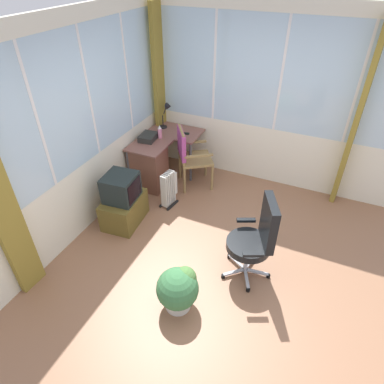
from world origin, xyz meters
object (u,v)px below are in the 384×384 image
Objects in this scene: desk at (151,164)px; paper_tray at (148,137)px; space_heater at (169,188)px; tv_on_stand at (123,202)px; tv_remote at (185,133)px; desk_lamp at (167,111)px; office_chair at (257,236)px; potted_plant at (178,288)px; spray_bottle at (160,132)px; wooden_armchair at (187,151)px.

desk is 3.87× the size of paper_tray.
tv_on_stand is at bearing 147.21° from space_heater.
desk_lamp is at bearing 57.37° from tv_remote.
office_chair is (-1.12, -2.00, 0.19)m from desk.
office_chair reaches higher than desk.
desk_lamp is at bearing 29.21° from potted_plant.
wooden_armchair is (-0.05, -0.50, -0.20)m from spray_bottle.
spray_bottle is 2.63m from potted_plant.
tv_remote is 0.20× the size of tv_on_stand.
desk is at bearing 113.86° from wooden_armchair.
potted_plant is (-2.13, -0.88, -0.34)m from wooden_armchair.
desk is 1.10× the size of office_chair.
office_chair is at bearing -131.83° from desk_lamp.
paper_tray is at bearing 10.86° from tv_on_stand.
desk is at bearing 172.87° from spray_bottle.
tv_on_stand is at bearing -173.49° from desk.
desk_lamp is 0.84m from wooden_armchair.
desk reaches higher than space_heater.
tv_on_stand is (-1.10, -0.21, -0.43)m from paper_tray.
spray_bottle reaches higher than potted_plant.
wooden_armchair is 1.77× the size of space_heater.
wooden_armchair is at bearing -3.27° from space_heater.
desk_lamp is at bearing 48.17° from office_chair.
tv_remote is 0.50× the size of paper_tray.
paper_tray is 0.58× the size of potted_plant.
paper_tray is (-0.56, 0.05, -0.22)m from desk_lamp.
office_chair is (-1.84, -2.05, -0.41)m from desk_lamp.
tv_on_stand is at bearing -174.58° from desk_lamp.
tv_on_stand is at bearing 160.25° from wooden_armchair.
potted_plant is at bearing -167.11° from tv_remote.
paper_tray is 2.47m from office_chair.
desk is 2.09× the size of space_heater.
spray_bottle is at bearing 3.36° from tv_on_stand.
desk is 2.86× the size of desk_lamp.
desk is 2.27× the size of potted_plant.
office_chair is at bearing -119.16° from desk.
tv_on_stand reaches higher than space_heater.
tv_remote is at bearing -46.03° from spray_bottle.
paper_tray is 1.20m from tv_on_stand.
tv_remote is at bearing -111.78° from desk_lamp.
potted_plant is at bearing -147.74° from spray_bottle.
desk_lamp reaches higher than space_heater.
paper_tray reaches higher than desk.
desk is 0.42m from paper_tray.
tv_remote is 0.29× the size of potted_plant.
office_chair is at bearing -37.45° from potted_plant.
space_heater is at bearing 179.85° from tv_remote.
paper_tray is at bearing 36.48° from potted_plant.
desk is 0.94m from desk_lamp.
space_heater is (0.78, 1.50, -0.30)m from office_chair.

